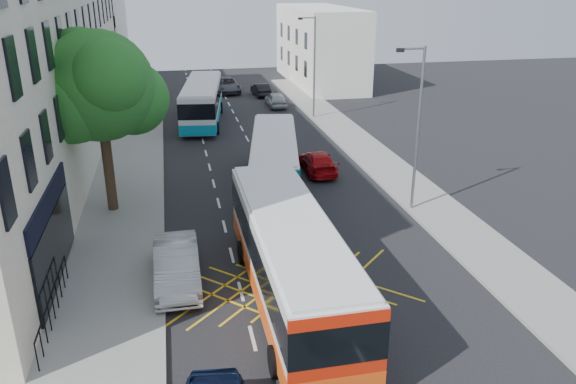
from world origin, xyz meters
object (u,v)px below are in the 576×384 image
red_hatchback (318,162)px  lamp_far (313,62)px  street_tree (98,87)px  bus_far (202,101)px  parked_car_silver (177,265)px  bus_near (291,258)px  lamp_near (417,122)px  distant_car_silver (276,100)px  distant_car_dark (261,90)px  bus_mid (274,161)px  distant_car_grey (227,85)px

red_hatchback → lamp_far: bearing=-101.0°
street_tree → bus_far: size_ratio=0.75×
parked_car_silver → red_hatchback: parked_car_silver is taller
bus_near → lamp_near: bearing=42.1°
parked_car_silver → distant_car_silver: size_ratio=1.24×
street_tree → lamp_far: 22.57m
parked_car_silver → distant_car_dark: parked_car_silver is taller
bus_mid → bus_far: (-2.88, 16.00, 0.13)m
parked_car_silver → red_hatchback: 14.50m
lamp_near → distant_car_silver: 25.41m
parked_car_silver → red_hatchback: (8.66, 11.63, -0.15)m
bus_mid → distant_car_dark: size_ratio=2.96×
bus_mid → street_tree: bearing=-158.0°
lamp_near → distant_car_dark: (-2.68, 30.19, -4.01)m
bus_near → distant_car_silver: (5.54, 31.98, -1.09)m
lamp_near → bus_far: lamp_near is taller
distant_car_grey → street_tree: bearing=-109.4°
bus_far → distant_car_silver: 8.15m
lamp_far → distant_car_grey: bearing=114.5°
bus_near → distant_car_dark: 37.52m
red_hatchback → distant_car_grey: (-2.74, 25.92, 0.09)m
lamp_near → red_hatchback: (-3.04, 6.77, -3.98)m
parked_car_silver → lamp_far: bearing=64.6°
lamp_near → parked_car_silver: size_ratio=1.66×
street_tree → distant_car_grey: (8.92, 29.72, -5.56)m
red_hatchback → bus_near: bearing=73.3°
lamp_near → lamp_far: (0.00, 20.00, 0.00)m
lamp_far → parked_car_silver: size_ratio=1.66×
lamp_near → bus_far: size_ratio=0.68×
bus_mid → lamp_far: bearing=79.0°
distant_car_grey → distant_car_silver: 8.50m
street_tree → lamp_far: size_ratio=1.10×
distant_car_grey → distant_car_dark: bearing=-41.5°
lamp_far → bus_far: size_ratio=0.68×
bus_near → bus_mid: 11.77m
distant_car_grey → distant_car_dark: (3.10, -2.49, -0.12)m
distant_car_dark → red_hatchback: bearing=84.1°
lamp_far → parked_car_silver: bearing=-115.2°
distant_car_silver → parked_car_silver: bearing=71.7°
bus_near → red_hatchback: size_ratio=2.69×
bus_mid → distant_car_grey: size_ratio=2.07×
bus_far → lamp_near: bearing=-58.8°
street_tree → distant_car_grey: 31.52m
parked_car_silver → distant_car_silver: (9.56, 29.87, -0.13)m
bus_near → distant_car_silver: bearing=80.0°
bus_near → distant_car_silver: bus_near is taller
bus_near → distant_car_silver: 32.47m
street_tree → bus_near: size_ratio=0.74×
bus_near → bus_mid: size_ratio=1.09×
bus_mid → distant_car_silver: bearing=89.7°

